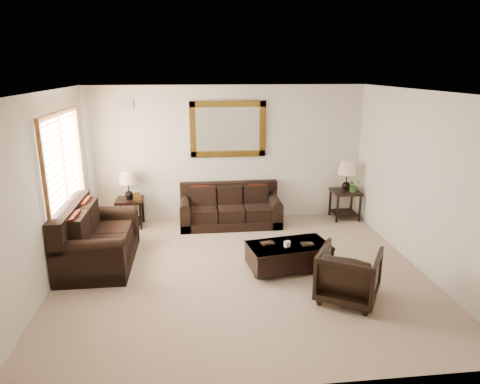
{
  "coord_description": "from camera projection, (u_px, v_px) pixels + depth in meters",
  "views": [
    {
      "loc": [
        -0.7,
        -5.92,
        3.01
      ],
      "look_at": [
        0.04,
        0.6,
        1.1
      ],
      "focal_mm": 32.0,
      "sensor_mm": 36.0,
      "label": 1
    }
  ],
  "objects": [
    {
      "name": "room",
      "position": [
        242.0,
        187.0,
        6.19
      ],
      "size": [
        5.51,
        5.01,
        2.71
      ],
      "color": "#9E846D",
      "rests_on": "ground"
    },
    {
      "name": "window",
      "position": [
        64.0,
        165.0,
        6.7
      ],
      "size": [
        0.07,
        1.96,
        1.66
      ],
      "color": "white",
      "rests_on": "room"
    },
    {
      "name": "mirror",
      "position": [
        228.0,
        129.0,
        8.4
      ],
      "size": [
        1.5,
        0.06,
        1.1
      ],
      "color": "#492C0E",
      "rests_on": "room"
    },
    {
      "name": "air_vent",
      "position": [
        127.0,
        104.0,
        8.07
      ],
      "size": [
        0.25,
        0.02,
        0.18
      ],
      "primitive_type": "cube",
      "color": "#999999",
      "rests_on": "room"
    },
    {
      "name": "sofa",
      "position": [
        230.0,
        210.0,
        8.5
      ],
      "size": [
        1.96,
        0.85,
        0.8
      ],
      "color": "black",
      "rests_on": "room"
    },
    {
      "name": "loveseat",
      "position": [
        95.0,
        242.0,
        6.78
      ],
      "size": [
        1.03,
        1.74,
        0.98
      ],
      "rotation": [
        0.0,
        0.0,
        1.57
      ],
      "color": "black",
      "rests_on": "room"
    },
    {
      "name": "end_table_left",
      "position": [
        129.0,
        190.0,
        8.25
      ],
      "size": [
        0.51,
        0.51,
        1.13
      ],
      "color": "black",
      "rests_on": "room"
    },
    {
      "name": "end_table_right",
      "position": [
        346.0,
        182.0,
        8.69
      ],
      "size": [
        0.55,
        0.55,
        1.2
      ],
      "color": "black",
      "rests_on": "room"
    },
    {
      "name": "coffee_table",
      "position": [
        288.0,
        254.0,
        6.57
      ],
      "size": [
        1.32,
        0.85,
        0.52
      ],
      "rotation": [
        0.0,
        0.0,
        0.16
      ],
      "color": "black",
      "rests_on": "room"
    },
    {
      "name": "armchair",
      "position": [
        349.0,
        272.0,
        5.69
      ],
      "size": [
        1.03,
        1.01,
        0.79
      ],
      "primitive_type": "imported",
      "rotation": [
        0.0,
        0.0,
        2.59
      ],
      "color": "black",
      "rests_on": "floor"
    },
    {
      "name": "potted_plant",
      "position": [
        353.0,
        187.0,
        8.63
      ],
      "size": [
        0.31,
        0.33,
        0.21
      ],
      "primitive_type": "imported",
      "rotation": [
        0.0,
        0.0,
        0.3
      ],
      "color": "#276121",
      "rests_on": "end_table_right"
    }
  ]
}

